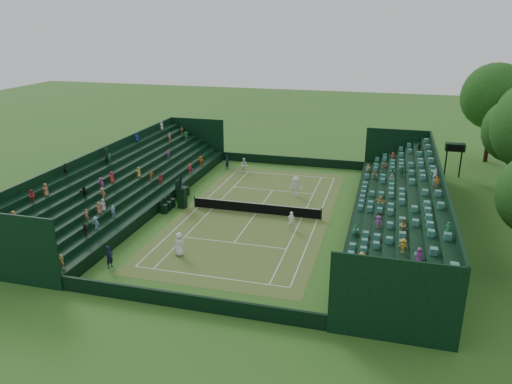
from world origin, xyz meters
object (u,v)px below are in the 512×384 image
at_px(tennis_net, 256,208).
at_px(umpire_chair, 182,195).
at_px(player_near_west, 179,244).
at_px(player_far_west, 244,165).
at_px(player_far_east, 296,186).
at_px(player_near_east, 291,221).

bearing_deg(tennis_net, umpire_chair, -176.96).
bearing_deg(player_near_west, player_far_west, -77.20).
bearing_deg(player_far_west, player_far_east, -42.41).
relative_size(player_near_west, player_near_east, 1.14).
bearing_deg(player_far_west, player_near_east, -61.22).
height_order(tennis_net, player_far_east, player_far_east).
distance_m(umpire_chair, player_near_east, 10.84).
xyz_separation_m(umpire_chair, player_near_west, (3.68, -9.07, -0.34)).
height_order(player_near_east, player_far_west, player_far_west).
bearing_deg(player_near_west, player_near_east, -126.36).
bearing_deg(player_far_east, player_near_east, -99.54).
height_order(umpire_chair, player_near_east, umpire_chair).
xyz_separation_m(player_near_west, player_far_east, (5.74, 14.77, 0.10)).
xyz_separation_m(umpire_chair, player_far_west, (2.42, 11.84, -0.40)).
distance_m(tennis_net, player_near_west, 9.96).
bearing_deg(player_far_east, umpire_chair, -166.60).
height_order(tennis_net, player_far_west, player_far_west).
xyz_separation_m(umpire_chair, player_far_east, (9.42, 5.70, -0.24)).
bearing_deg(player_near_east, player_far_west, -59.26).
xyz_separation_m(player_near_west, player_far_west, (-1.26, 20.90, -0.05)).
height_order(tennis_net, umpire_chair, umpire_chair).
distance_m(umpire_chair, player_near_west, 9.79).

